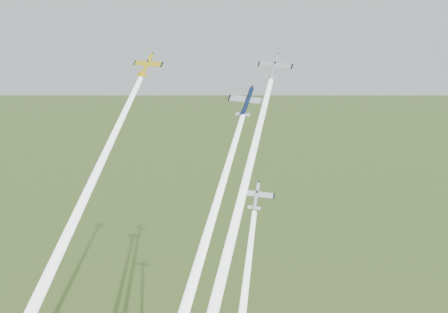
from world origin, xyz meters
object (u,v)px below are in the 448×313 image
at_px(plane_yellow, 147,65).
at_px(plane_navy, 247,102).
at_px(plane_silver_low, 256,196).
at_px(plane_silver_right, 275,67).

relative_size(plane_yellow, plane_navy, 0.83).
height_order(plane_yellow, plane_navy, plane_yellow).
bearing_deg(plane_silver_low, plane_navy, 114.91).
xyz_separation_m(plane_silver_right, plane_silver_low, (-2.04, -9.14, -23.58)).
bearing_deg(plane_silver_right, plane_navy, -141.37).
bearing_deg(plane_silver_right, plane_silver_low, -92.19).
relative_size(plane_yellow, plane_silver_right, 0.99).
bearing_deg(plane_yellow, plane_silver_low, -2.45).
height_order(plane_yellow, plane_silver_right, plane_silver_right).
height_order(plane_yellow, plane_silver_low, plane_yellow).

